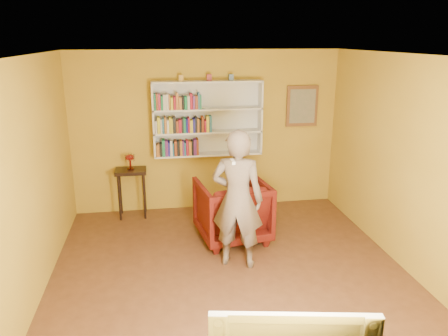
{
  "coord_description": "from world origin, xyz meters",
  "views": [
    {
      "loc": [
        -0.86,
        -4.71,
        2.89
      ],
      "look_at": [
        0.01,
        0.75,
        1.23
      ],
      "focal_mm": 35.0,
      "sensor_mm": 36.0,
      "label": 1
    }
  ],
  "objects_px": {
    "console_table": "(131,178)",
    "person": "(237,200)",
    "ruby_lustre": "(130,159)",
    "bookshelf": "(207,118)",
    "armchair": "(232,210)"
  },
  "relations": [
    {
      "from": "console_table",
      "to": "armchair",
      "type": "xyz_separation_m",
      "value": [
        1.49,
        -1.1,
        -0.22
      ]
    },
    {
      "from": "console_table",
      "to": "ruby_lustre",
      "type": "distance_m",
      "value": 0.32
    },
    {
      "from": "bookshelf",
      "to": "person",
      "type": "xyz_separation_m",
      "value": [
        0.13,
        -2.02,
        -0.68
      ]
    },
    {
      "from": "bookshelf",
      "to": "person",
      "type": "bearing_deg",
      "value": -86.34
    },
    {
      "from": "console_table",
      "to": "person",
      "type": "bearing_deg",
      "value": -52.72
    },
    {
      "from": "console_table",
      "to": "bookshelf",
      "type": "bearing_deg",
      "value": 7.06
    },
    {
      "from": "ruby_lustre",
      "to": "person",
      "type": "relative_size",
      "value": 0.14
    },
    {
      "from": "person",
      "to": "console_table",
      "type": "bearing_deg",
      "value": -31.97
    },
    {
      "from": "ruby_lustre",
      "to": "bookshelf",
      "type": "bearing_deg",
      "value": 7.06
    },
    {
      "from": "ruby_lustre",
      "to": "person",
      "type": "distance_m",
      "value": 2.34
    },
    {
      "from": "console_table",
      "to": "armchair",
      "type": "relative_size",
      "value": 0.82
    },
    {
      "from": "bookshelf",
      "to": "ruby_lustre",
      "type": "relative_size",
      "value": 7.15
    },
    {
      "from": "console_table",
      "to": "person",
      "type": "relative_size",
      "value": 0.45
    },
    {
      "from": "console_table",
      "to": "person",
      "type": "distance_m",
      "value": 2.35
    },
    {
      "from": "ruby_lustre",
      "to": "armchair",
      "type": "bearing_deg",
      "value": -36.4
    }
  ]
}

